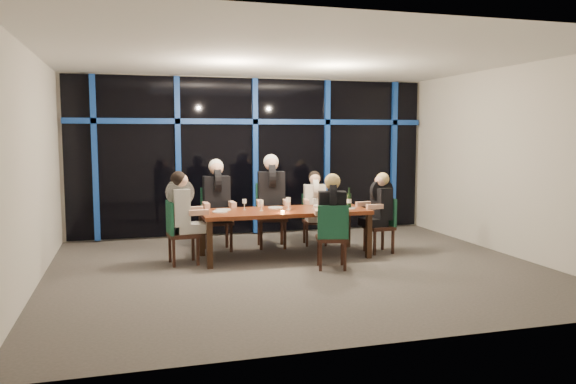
# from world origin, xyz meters

# --- Properties ---
(room) EXTENTS (7.04, 7.00, 3.02)m
(room) POSITION_xyz_m (0.00, 0.00, 2.02)
(room) COLOR #58524E
(room) RESTS_ON ground
(window_wall) EXTENTS (6.86, 0.43, 2.94)m
(window_wall) POSITION_xyz_m (0.01, 2.93, 1.55)
(window_wall) COLOR black
(window_wall) RESTS_ON ground
(dining_table) EXTENTS (2.60, 1.00, 0.75)m
(dining_table) POSITION_xyz_m (0.00, 0.80, 0.68)
(dining_table) COLOR brown
(dining_table) RESTS_ON ground
(chair_far_left) EXTENTS (0.49, 0.49, 1.04)m
(chair_far_left) POSITION_xyz_m (-0.94, 1.67, 0.58)
(chair_far_left) COLOR black
(chair_far_left) RESTS_ON ground
(chair_far_mid) EXTENTS (0.56, 0.56, 1.08)m
(chair_far_mid) POSITION_xyz_m (0.01, 1.69, 0.60)
(chair_far_mid) COLOR black
(chair_far_mid) RESTS_ON ground
(chair_far_right) EXTENTS (0.47, 0.47, 0.88)m
(chair_far_right) POSITION_xyz_m (0.79, 1.68, 0.49)
(chair_far_right) COLOR black
(chair_far_right) RESTS_ON ground
(chair_end_left) EXTENTS (0.48, 0.48, 0.95)m
(chair_end_left) POSITION_xyz_m (-1.66, 0.75, 0.53)
(chair_end_left) COLOR black
(chair_end_left) RESTS_ON ground
(chair_end_right) EXTENTS (0.44, 0.44, 0.89)m
(chair_end_right) POSITION_xyz_m (1.65, 0.70, 0.50)
(chair_end_right) COLOR black
(chair_end_right) RESTS_ON ground
(chair_near_mid) EXTENTS (0.53, 0.53, 0.94)m
(chair_near_mid) POSITION_xyz_m (0.44, -0.18, 0.52)
(chair_near_mid) COLOR black
(chair_near_mid) RESTS_ON ground
(diner_far_left) EXTENTS (0.52, 0.64, 1.01)m
(diner_far_left) POSITION_xyz_m (-0.94, 1.58, 0.99)
(diner_far_left) COLOR black
(diner_far_left) RESTS_ON ground
(diner_far_mid) EXTENTS (0.58, 0.71, 1.05)m
(diner_far_mid) POSITION_xyz_m (-0.01, 1.60, 1.03)
(diner_far_mid) COLOR black
(diner_far_mid) RESTS_ON ground
(diner_far_right) EXTENTS (0.47, 0.58, 0.86)m
(diner_far_right) POSITION_xyz_m (0.77, 1.61, 0.84)
(diner_far_right) COLOR silver
(diner_far_right) RESTS_ON ground
(diner_end_left) EXTENTS (0.61, 0.49, 0.92)m
(diner_end_left) POSITION_xyz_m (-1.58, 0.76, 0.91)
(diner_end_left) COLOR black
(diner_end_left) RESTS_ON ground
(diner_end_right) EXTENTS (0.57, 0.46, 0.87)m
(diner_end_right) POSITION_xyz_m (1.57, 0.70, 0.85)
(diner_end_right) COLOR black
(diner_end_right) RESTS_ON ground
(diner_near_mid) EXTENTS (0.53, 0.63, 0.91)m
(diner_near_mid) POSITION_xyz_m (0.46, -0.10, 0.90)
(diner_near_mid) COLOR black
(diner_near_mid) RESTS_ON ground
(plate_far_left) EXTENTS (0.24, 0.24, 0.01)m
(plate_far_left) POSITION_xyz_m (-0.93, 1.01, 0.76)
(plate_far_left) COLOR white
(plate_far_left) RESTS_ON dining_table
(plate_far_mid) EXTENTS (0.24, 0.24, 0.01)m
(plate_far_mid) POSITION_xyz_m (-0.08, 1.04, 0.76)
(plate_far_mid) COLOR white
(plate_far_mid) RESTS_ON dining_table
(plate_far_right) EXTENTS (0.24, 0.24, 0.01)m
(plate_far_right) POSITION_xyz_m (0.68, 1.05, 0.76)
(plate_far_right) COLOR white
(plate_far_right) RESTS_ON dining_table
(plate_end_left) EXTENTS (0.24, 0.24, 0.01)m
(plate_end_left) POSITION_xyz_m (-1.02, 0.81, 0.76)
(plate_end_left) COLOR white
(plate_end_left) RESTS_ON dining_table
(plate_end_right) EXTENTS (0.24, 0.24, 0.01)m
(plate_end_right) POSITION_xyz_m (1.01, 0.66, 0.76)
(plate_end_right) COLOR white
(plate_end_right) RESTS_ON dining_table
(plate_near_mid) EXTENTS (0.24, 0.24, 0.01)m
(plate_near_mid) POSITION_xyz_m (0.60, 0.45, 0.76)
(plate_near_mid) COLOR white
(plate_near_mid) RESTS_ON dining_table
(wine_bottle) EXTENTS (0.08, 0.08, 0.34)m
(wine_bottle) POSITION_xyz_m (1.03, 0.67, 0.88)
(wine_bottle) COLOR black
(wine_bottle) RESTS_ON dining_table
(water_pitcher) EXTENTS (0.11, 0.10, 0.18)m
(water_pitcher) POSITION_xyz_m (0.70, 0.69, 0.84)
(water_pitcher) COLOR silver
(water_pitcher) RESTS_ON dining_table
(tea_light) EXTENTS (0.06, 0.06, 0.03)m
(tea_light) POSITION_xyz_m (-0.12, 0.48, 0.77)
(tea_light) COLOR #FFAD4C
(tea_light) RESTS_ON dining_table
(wine_glass_a) EXTENTS (0.07, 0.07, 0.17)m
(wine_glass_a) POSITION_xyz_m (-0.38, 0.79, 0.87)
(wine_glass_a) COLOR white
(wine_glass_a) RESTS_ON dining_table
(wine_glass_b) EXTENTS (0.07, 0.07, 0.19)m
(wine_glass_b) POSITION_xyz_m (0.07, 0.83, 0.89)
(wine_glass_b) COLOR silver
(wine_glass_b) RESTS_ON dining_table
(wine_glass_c) EXTENTS (0.06, 0.06, 0.16)m
(wine_glass_c) POSITION_xyz_m (0.49, 0.80, 0.87)
(wine_glass_c) COLOR silver
(wine_glass_c) RESTS_ON dining_table
(wine_glass_d) EXTENTS (0.06, 0.06, 0.17)m
(wine_glass_d) POSITION_xyz_m (-0.60, 0.97, 0.87)
(wine_glass_d) COLOR white
(wine_glass_d) RESTS_ON dining_table
(wine_glass_e) EXTENTS (0.06, 0.06, 0.16)m
(wine_glass_e) POSITION_xyz_m (0.93, 1.03, 0.87)
(wine_glass_e) COLOR silver
(wine_glass_e) RESTS_ON dining_table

